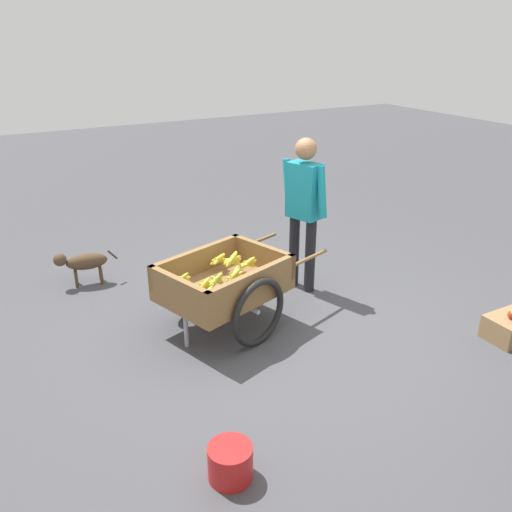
{
  "coord_description": "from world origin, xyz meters",
  "views": [
    {
      "loc": [
        2.27,
        3.7,
        2.62
      ],
      "look_at": [
        0.16,
        -0.12,
        0.75
      ],
      "focal_mm": 37.4,
      "sensor_mm": 36.0,
      "label": 1
    }
  ],
  "objects_px": {
    "fruit_cart": "(224,285)",
    "plastic_bucket": "(230,462)",
    "vendor_person": "(304,202)",
    "mixed_fruit_crate": "(511,326)",
    "dog": "(83,262)"
  },
  "relations": [
    {
      "from": "fruit_cart",
      "to": "plastic_bucket",
      "type": "height_order",
      "value": "fruit_cart"
    },
    {
      "from": "vendor_person",
      "to": "mixed_fruit_crate",
      "type": "xyz_separation_m",
      "value": [
        -1.1,
        1.8,
        -0.86
      ]
    },
    {
      "from": "plastic_bucket",
      "to": "mixed_fruit_crate",
      "type": "relative_size",
      "value": 0.65
    },
    {
      "from": "plastic_bucket",
      "to": "vendor_person",
      "type": "bearing_deg",
      "value": -132.61
    },
    {
      "from": "fruit_cart",
      "to": "vendor_person",
      "type": "relative_size",
      "value": 1.1
    },
    {
      "from": "vendor_person",
      "to": "plastic_bucket",
      "type": "distance_m",
      "value": 2.9
    },
    {
      "from": "fruit_cart",
      "to": "mixed_fruit_crate",
      "type": "xyz_separation_m",
      "value": [
        -2.19,
        1.45,
        -0.32
      ]
    },
    {
      "from": "fruit_cart",
      "to": "dog",
      "type": "distance_m",
      "value": 1.85
    },
    {
      "from": "vendor_person",
      "to": "dog",
      "type": "height_order",
      "value": "vendor_person"
    },
    {
      "from": "vendor_person",
      "to": "plastic_bucket",
      "type": "xyz_separation_m",
      "value": [
        1.87,
        2.04,
        -0.86
      ]
    },
    {
      "from": "mixed_fruit_crate",
      "to": "fruit_cart",
      "type": "bearing_deg",
      "value": -33.4
    },
    {
      "from": "fruit_cart",
      "to": "mixed_fruit_crate",
      "type": "height_order",
      "value": "fruit_cart"
    },
    {
      "from": "fruit_cart",
      "to": "vendor_person",
      "type": "xyz_separation_m",
      "value": [
        -1.09,
        -0.35,
        0.54
      ]
    },
    {
      "from": "vendor_person",
      "to": "plastic_bucket",
      "type": "bearing_deg",
      "value": 47.39
    },
    {
      "from": "fruit_cart",
      "to": "vendor_person",
      "type": "height_order",
      "value": "vendor_person"
    }
  ]
}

